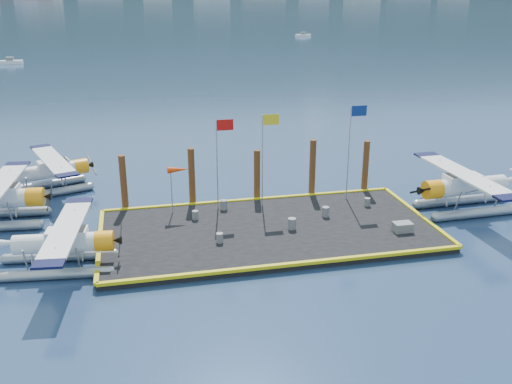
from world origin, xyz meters
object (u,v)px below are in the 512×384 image
drum_3 (220,238)px  flagpole_blue (352,138)px  drum_0 (195,215)px  drum_2 (326,212)px  drum_4 (367,202)px  drum_5 (224,205)px  piling_2 (257,177)px  flagpole_red (220,151)px  seaplane_a (61,246)px  drum_1 (292,224)px  piling_3 (312,170)px  flagpole_yellow (265,146)px  crate (403,227)px  piling_1 (192,179)px  seaplane_d (467,189)px  piling_0 (124,185)px  windsock (178,171)px  piling_4 (365,168)px  seaplane_c (49,173)px

drum_3 → flagpole_blue: (9.93, 5.24, 4.00)m
drum_0 → drum_2: drum_2 is taller
drum_4 → drum_5: bearing=171.5°
drum_0 → piling_2: piling_2 is taller
drum_2 → flagpole_red: flagpole_red is taller
drum_0 → drum_2: 8.32m
seaplane_a → drum_1: bearing=103.4°
seaplane_a → piling_3: bearing=120.9°
drum_3 → flagpole_yellow: 7.59m
drum_0 → crate: size_ratio=0.50×
drum_1 → drum_5: size_ratio=1.06×
piling_1 → piling_2: piling_1 is taller
drum_3 → drum_5: size_ratio=0.88×
drum_5 → seaplane_d: bearing=-10.1°
piling_0 → windsock: bearing=-24.7°
crate → piling_0: 18.02m
seaplane_d → piling_4: (-5.30, 4.63, 0.41)m
drum_2 → drum_3: (-7.25, -2.46, -0.03)m
drum_2 → drum_4: bearing=19.3°
crate → drum_5: bearing=149.3°
crate → piling_1: bearing=146.9°
piling_1 → drum_4: bearing=-15.8°
seaplane_a → piling_2: bearing=127.6°
drum_1 → flagpole_blue: flagpole_blue is taller
seaplane_c → drum_5: bearing=39.5°
drum_1 → windsock: 8.07m
drum_5 → windsock: 3.82m
drum_5 → drum_3: bearing=-102.1°
flagpole_red → crate: bearing=-31.1°
drum_0 → drum_4: drum_0 is taller
drum_5 → flagpole_blue: size_ratio=0.10×
seaplane_c → piling_2: 15.37m
drum_4 → crate: size_ratio=0.49×
flagpole_red → windsock: size_ratio=1.92×
flagpole_blue → piling_3: (-2.20, 1.60, -2.54)m
piling_2 → flagpole_blue: bearing=-14.5°
windsock → piling_0: (-3.47, 1.60, -1.23)m
flagpole_blue → drum_5: bearing=-178.8°
seaplane_a → piling_4: bearing=116.5°
flagpole_yellow → flagpole_red: bearing=180.0°
flagpole_red → windsock: (-2.73, 0.00, -1.17)m
drum_3 → windsock: 6.10m
drum_5 → crate: bearing=-30.7°
flagpole_blue → piling_2: size_ratio=1.71×
piling_1 → piling_3: size_ratio=0.98×
drum_3 → piling_0: 8.73m
seaplane_c → piling_1: piling_1 is taller
seaplane_c → piling_3: (18.36, -5.45, 0.72)m
flagpole_blue → piling_4: size_ratio=1.62×
piling_0 → piling_1: size_ratio=0.95×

